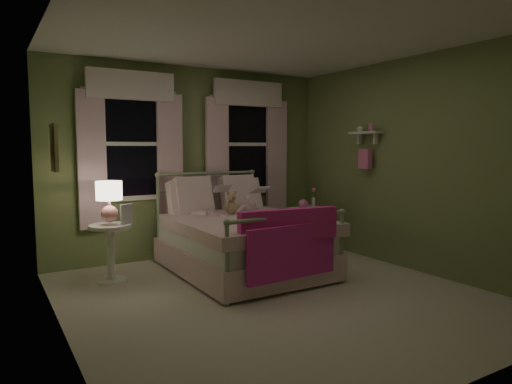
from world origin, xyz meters
TOP-DOWN VIEW (x-y plane):
  - room_shell at (0.00, 0.00)m, footprint 4.20×4.20m
  - bed at (0.15, 0.98)m, footprint 1.58×2.04m
  - pink_throw at (0.15, -0.05)m, footprint 1.10×0.23m
  - child_left at (-0.13, 1.40)m, footprint 0.33×0.28m
  - child_right at (0.43, 1.40)m, footprint 0.46×0.41m
  - book_left at (-0.13, 1.15)m, footprint 0.22×0.16m
  - book_right at (0.43, 1.15)m, footprint 0.20×0.12m
  - teddy_bear at (0.15, 1.24)m, footprint 0.23×0.18m
  - nightstand_left at (-1.32, 1.34)m, footprint 0.46×0.46m
  - table_lamp at (-1.32, 1.34)m, footprint 0.28×0.28m
  - book_nightstand at (-1.22, 1.26)m, footprint 0.23×0.27m
  - nightstand_right at (1.44, 1.32)m, footprint 0.50×0.40m
  - pink_toy at (1.34, 1.32)m, footprint 0.14×0.19m
  - bud_vase at (1.56, 1.37)m, footprint 0.06×0.06m
  - window_left at (-0.85, 2.03)m, footprint 1.34×0.13m
  - window_right at (0.85, 2.03)m, footprint 1.34×0.13m
  - wall_shelf at (1.90, 0.70)m, footprint 0.15×0.50m
  - framed_picture at (-1.95, 0.60)m, footprint 0.03×0.32m

SIDE VIEW (x-z plane):
  - bed at x=0.15m, z-range -0.21..0.98m
  - nightstand_left at x=-1.32m, z-range 0.09..0.74m
  - nightstand_right at x=1.44m, z-range 0.23..0.87m
  - pink_throw at x=0.15m, z-range 0.26..0.96m
  - book_nightstand at x=-1.22m, z-range 0.65..0.67m
  - pink_toy at x=1.34m, z-range 0.64..0.78m
  - bud_vase at x=1.56m, z-range 0.65..0.93m
  - teddy_bear at x=0.15m, z-range 0.64..0.94m
  - book_right at x=0.43m, z-range 0.79..1.05m
  - child_left at x=-0.13m, z-range 0.57..1.33m
  - table_lamp at x=-1.32m, z-range 0.73..1.18m
  - book_left at x=-0.13m, z-range 0.83..1.09m
  - child_right at x=0.43m, z-range 0.57..1.36m
  - room_shell at x=0.00m, z-range -0.80..3.40m
  - framed_picture at x=-1.95m, z-range 1.29..1.71m
  - wall_shelf at x=1.90m, z-range 1.22..1.82m
  - window_left at x=-0.85m, z-range 0.64..2.60m
  - window_right at x=0.85m, z-range 0.64..2.60m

